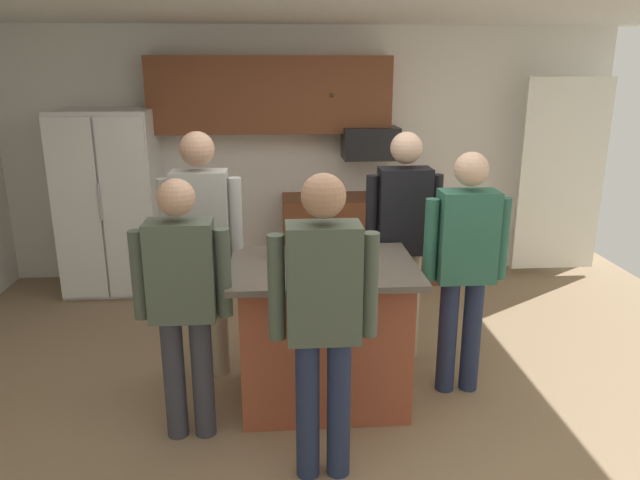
{
  "coord_description": "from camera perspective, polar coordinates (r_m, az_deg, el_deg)",
  "views": [
    {
      "loc": [
        -0.37,
        -3.55,
        2.22
      ],
      "look_at": [
        -0.07,
        0.41,
        1.05
      ],
      "focal_mm": 33.61,
      "sensor_mm": 36.0,
      "label": 1
    }
  ],
  "objects": [
    {
      "name": "mug_blue_stoneware",
      "position": [
        3.91,
        2.38,
        -1.38
      ],
      "size": [
        0.12,
        0.08,
        0.1
      ],
      "color": "#4C6B99",
      "rests_on": "kitchen_island"
    },
    {
      "name": "person_guest_left",
      "position": [
        3.59,
        -12.92,
        -5.16
      ],
      "size": [
        0.57,
        0.22,
        1.62
      ],
      "rotation": [
        0.0,
        0.0,
        0.4
      ],
      "color": "#383842",
      "rests_on": "ground"
    },
    {
      "name": "person_guest_right",
      "position": [
        4.11,
        13.64,
        -1.72
      ],
      "size": [
        0.57,
        0.22,
        1.69
      ],
      "rotation": [
        0.0,
        0.0,
        -3.09
      ],
      "color": "#232D4C",
      "rests_on": "ground"
    },
    {
      "name": "microwave_over_range",
      "position": [
        6.18,
        4.8,
        9.21
      ],
      "size": [
        0.56,
        0.4,
        0.32
      ],
      "primitive_type": "cube",
      "color": "black"
    },
    {
      "name": "glass_short_whisky",
      "position": [
        3.69,
        -2.04,
        -2.13
      ],
      "size": [
        0.07,
        0.07,
        0.14
      ],
      "color": "black",
      "rests_on": "kitchen_island"
    },
    {
      "name": "mug_ceramic_white",
      "position": [
        4.07,
        1.47,
        -0.7
      ],
      "size": [
        0.12,
        0.08,
        0.1
      ],
      "color": "white",
      "rests_on": "kitchen_island"
    },
    {
      "name": "tumbler_amber",
      "position": [
        4.01,
        -4.56,
        -0.55
      ],
      "size": [
        0.07,
        0.07,
        0.16
      ],
      "color": "black",
      "rests_on": "kitchen_island"
    },
    {
      "name": "refrigerator",
      "position": [
        6.3,
        -19.27,
        3.42
      ],
      "size": [
        0.93,
        0.76,
        1.81
      ],
      "color": "white",
      "rests_on": "ground"
    },
    {
      "name": "kitchen_island",
      "position": [
        4.06,
        0.32,
        -8.77
      ],
      "size": [
        1.21,
        0.89,
        0.97
      ],
      "color": "#9E4C33",
      "rests_on": "ground"
    },
    {
      "name": "person_elder_center",
      "position": [
        4.27,
        -11.15,
        0.11
      ],
      "size": [
        0.57,
        0.24,
        1.79
      ],
      "rotation": [
        0.0,
        0.0,
        -0.46
      ],
      "color": "tan",
      "rests_on": "ground"
    },
    {
      "name": "back_wall",
      "position": [
        6.43,
        -0.99,
        8.19
      ],
      "size": [
        6.4,
        0.1,
        2.6
      ],
      "primitive_type": "cube",
      "color": "white",
      "rests_on": "ground"
    },
    {
      "name": "french_door_window_panel",
      "position": [
        6.75,
        21.98,
        5.67
      ],
      "size": [
        0.9,
        0.06,
        2.0
      ],
      "primitive_type": "cube",
      "color": "white",
      "rests_on": "ground"
    },
    {
      "name": "cabinet_run_lower",
      "position": [
        6.36,
        4.62,
        0.21
      ],
      "size": [
        1.8,
        0.63,
        0.9
      ],
      "color": "brown",
      "rests_on": "ground"
    },
    {
      "name": "cabinet_run_upper",
      "position": [
        6.16,
        -4.73,
        13.62
      ],
      "size": [
        2.4,
        0.38,
        0.75
      ],
      "color": "brown"
    },
    {
      "name": "glass_stout_tall",
      "position": [
        4.07,
        -0.87,
        -0.34
      ],
      "size": [
        0.07,
        0.07,
        0.15
      ],
      "color": "black",
      "rests_on": "kitchen_island"
    },
    {
      "name": "person_guest_by_door",
      "position": [
        3.13,
        0.32,
        -6.73
      ],
      "size": [
        0.57,
        0.23,
        1.71
      ],
      "rotation": [
        0.0,
        0.0,
        1.49
      ],
      "color": "#232D4C",
      "rests_on": "ground"
    },
    {
      "name": "person_host_foreground",
      "position": [
        4.51,
        7.91,
        0.86
      ],
      "size": [
        0.57,
        0.23,
        1.76
      ],
      "rotation": [
        0.0,
        0.0,
        -2.4
      ],
      "color": "tan",
      "rests_on": "ground"
    },
    {
      "name": "floor",
      "position": [
        4.21,
        1.4,
        -15.44
      ],
      "size": [
        7.04,
        7.04,
        0.0
      ],
      "primitive_type": "plane",
      "color": "#937A5B",
      "rests_on": "ground"
    }
  ]
}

